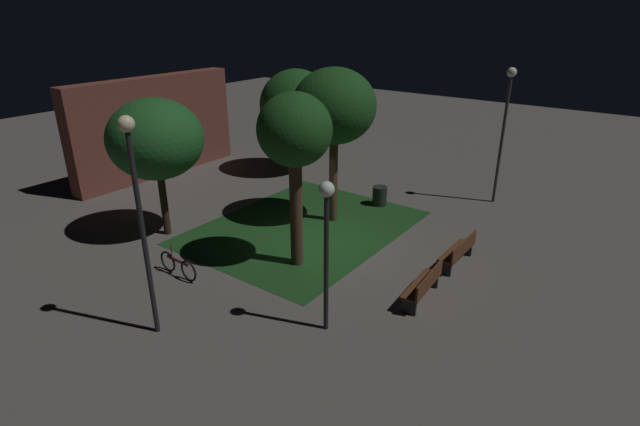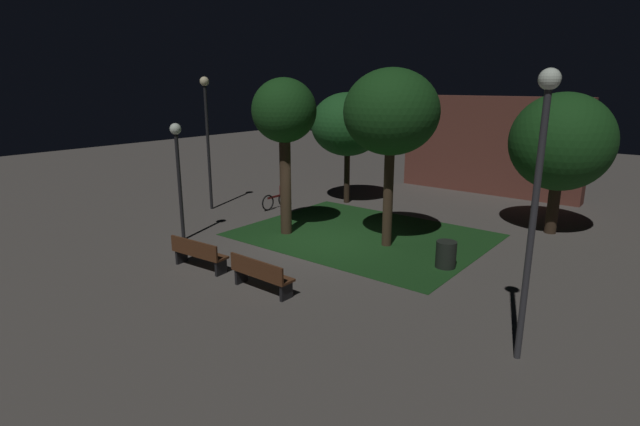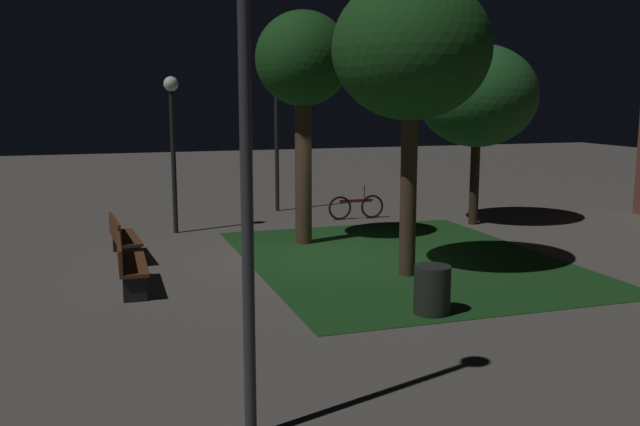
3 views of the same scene
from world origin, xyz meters
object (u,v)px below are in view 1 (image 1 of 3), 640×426
(tree_back_left, at_px, (296,106))
(lamp_post_near_wall, at_px, (137,197))
(lamp_post_plaza_east, at_px, (326,230))
(trash_bin, at_px, (380,196))
(bench_back_row, at_px, (424,285))
(tree_back_right, at_px, (334,107))
(lamp_post_plaza_west, at_px, (505,115))
(tree_lawn_side, at_px, (156,139))
(tree_near_wall, at_px, (295,134))
(bicycle, at_px, (178,266))
(bench_path_side, at_px, (459,251))

(tree_back_left, xyz_separation_m, lamp_post_near_wall, (-11.92, -5.16, 0.38))
(lamp_post_plaza_east, bearing_deg, trash_bin, 21.02)
(bench_back_row, bearing_deg, trash_bin, 39.64)
(tree_back_right, distance_m, lamp_post_plaza_west, 6.87)
(tree_lawn_side, xyz_separation_m, tree_back_left, (8.19, 0.74, -0.22))
(tree_near_wall, height_order, tree_back_right, tree_back_right)
(bicycle, bearing_deg, lamp_post_plaza_west, -25.60)
(tree_back_right, xyz_separation_m, trash_bin, (2.32, -0.65, -3.80))
(lamp_post_plaza_west, height_order, trash_bin, lamp_post_plaza_west)
(tree_back_left, height_order, bicycle, tree_back_left)
(tree_lawn_side, bearing_deg, bench_back_row, -81.41)
(bench_path_side, distance_m, lamp_post_near_wall, 9.38)
(bench_back_row, xyz_separation_m, lamp_post_near_wall, (-5.11, 4.66, 3.05))
(tree_back_left, distance_m, lamp_post_plaza_east, 12.63)
(bench_back_row, bearing_deg, lamp_post_plaza_east, 151.71)
(tree_back_left, height_order, trash_bin, tree_back_left)
(tree_back_right, xyz_separation_m, lamp_post_plaza_east, (-5.61, -3.70, -1.51))
(lamp_post_plaza_east, bearing_deg, tree_lawn_side, 81.08)
(tree_back_left, bearing_deg, lamp_post_plaza_west, -79.77)
(tree_near_wall, relative_size, lamp_post_near_wall, 0.99)
(tree_back_right, distance_m, bicycle, 7.32)
(tree_lawn_side, xyz_separation_m, lamp_post_near_wall, (-3.73, -4.42, 0.16))
(bench_back_row, bearing_deg, tree_back_left, 55.21)
(tree_lawn_side, bearing_deg, tree_back_left, 5.15)
(tree_near_wall, xyz_separation_m, lamp_post_near_wall, (-4.73, 0.60, -0.54))
(tree_lawn_side, distance_m, trash_bin, 8.70)
(lamp_post_near_wall, distance_m, bicycle, 4.16)
(tree_lawn_side, bearing_deg, tree_back_right, -42.13)
(tree_back_right, relative_size, bicycle, 3.42)
(bench_path_side, xyz_separation_m, bicycle, (-5.51, 6.38, -0.14))
(tree_near_wall, relative_size, tree_back_left, 1.09)
(tree_near_wall, height_order, lamp_post_near_wall, lamp_post_near_wall)
(tree_near_wall, xyz_separation_m, lamp_post_plaza_east, (-2.20, -2.67, -1.40))
(bench_path_side, bearing_deg, bench_back_row, 180.00)
(bench_path_side, xyz_separation_m, tree_back_left, (4.37, 9.81, 2.67))
(lamp_post_plaza_west, distance_m, bicycle, 13.13)
(trash_bin, bearing_deg, lamp_post_plaza_east, -158.98)
(tree_lawn_side, height_order, lamp_post_plaza_west, lamp_post_plaza_west)
(bench_path_side, bearing_deg, lamp_post_plaza_west, 8.34)
(bench_path_side, bearing_deg, tree_back_left, 66.00)
(tree_back_right, height_order, lamp_post_near_wall, tree_back_right)
(tree_back_right, bearing_deg, lamp_post_plaza_west, -37.99)
(lamp_post_near_wall, bearing_deg, bench_path_side, -31.65)
(bench_path_side, height_order, lamp_post_plaza_east, lamp_post_plaza_east)
(lamp_post_near_wall, bearing_deg, lamp_post_plaza_east, -52.28)
(bench_back_row, xyz_separation_m, tree_lawn_side, (-1.37, 9.07, 2.89))
(tree_lawn_side, bearing_deg, trash_bin, -34.60)
(tree_back_right, relative_size, lamp_post_plaza_west, 1.04)
(tree_back_left, xyz_separation_m, bicycle, (-9.87, -3.43, -2.80))
(tree_lawn_side, relative_size, trash_bin, 6.12)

